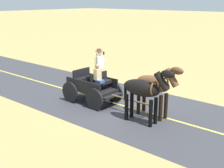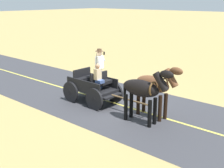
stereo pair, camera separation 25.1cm
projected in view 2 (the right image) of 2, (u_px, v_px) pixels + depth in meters
The scene contains 6 objects.
ground_plane at pixel (116, 104), 13.47m from camera, with size 200.00×200.00×0.00m, color tan.
road_surface at pixel (116, 104), 13.46m from camera, with size 5.59×160.00×0.01m, color #38383D.
road_centre_stripe at pixel (116, 104), 13.46m from camera, with size 0.12×160.00×0.00m, color #DBCC4C.
horse_drawn_carriage at pixel (94, 85), 13.42m from camera, with size 1.43×4.50×2.50m.
horse_near_side at pixel (155, 86), 11.60m from camera, with size 0.66×2.13×2.21m.
horse_off_side at pixel (143, 90), 11.06m from camera, with size 0.62×2.13×2.21m.
Camera 2 is at (9.64, 8.25, 4.61)m, focal length 47.48 mm.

